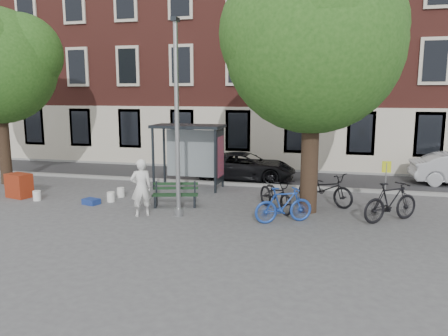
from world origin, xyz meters
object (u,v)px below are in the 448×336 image
bike_d (391,202)px  red_stand (19,186)px  painter (141,188)px  bike_a (325,188)px  bus_shelter (198,142)px  bike_c (276,194)px  lamppost (177,129)px  bench (175,196)px  bike_b (284,205)px  notice_sign (386,176)px  car_dark (245,166)px

bike_d → red_stand: size_ratio=2.28×
painter → bike_a: 6.35m
bus_shelter → bike_c: (3.54, -2.72, -1.37)m
bike_c → red_stand: (-9.62, -0.46, -0.10)m
lamppost → painter: 2.20m
bus_shelter → red_stand: bus_shelter is taller
bench → bike_b: (3.86, -1.04, 0.18)m
notice_sign → painter: bearing=-165.2°
bike_c → bench: bearing=148.3°
red_stand → bus_shelter: bearing=27.6°
painter → bike_a: bearing=173.3°
lamppost → bike_d: (6.50, 0.95, -2.17)m
bike_a → red_stand: (-11.21, -1.65, -0.13)m
bike_b → notice_sign: 3.87m
bike_b → red_stand: size_ratio=2.03×
bus_shelter → bike_c: size_ratio=1.36×
bus_shelter → bike_c: bus_shelter is taller
bike_a → red_stand: bearing=130.9°
lamppost → car_dark: size_ratio=1.36×
lamppost → bike_b: bearing=1.0°
bench → car_dark: (1.44, 5.14, 0.25)m
car_dark → red_stand: 9.29m
bike_d → notice_sign: notice_sign is taller
bench → bike_a: bike_a is taller
lamppost → car_dark: 6.67m
lamppost → bench: bearing=115.1°
painter → bike_d: 7.74m
bike_d → notice_sign: (-0.04, 1.31, 0.55)m
bus_shelter → bike_b: bearing=-45.7°
lamppost → bus_shelter: lamppost is taller
lamppost → bus_shelter: bearing=98.4°
lamppost → bench: 2.70m
bus_shelter → notice_sign: bus_shelter is taller
bike_a → car_dark: car_dark is taller
bike_c → painter: bearing=166.3°
lamppost → bike_b: 4.02m
bench → bike_c: size_ratio=0.78×
painter → red_stand: (-5.56, 1.25, -0.47)m
car_dark → bike_b: bearing=-158.7°
bench → notice_sign: size_ratio=0.98×
bench → red_stand: red_stand is taller
bike_b → bike_d: 3.28m
bike_c → car_dark: bearing=75.9°
lamppost → bike_b: lamppost is taller
bench → bike_b: bearing=-30.6°
bike_a → car_dark: 5.13m
painter → car_dark: size_ratio=0.41×
notice_sign → lamppost: bearing=-164.7°
bench → bike_c: bearing=-10.7°
painter → car_dark: (2.06, 6.56, -0.30)m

